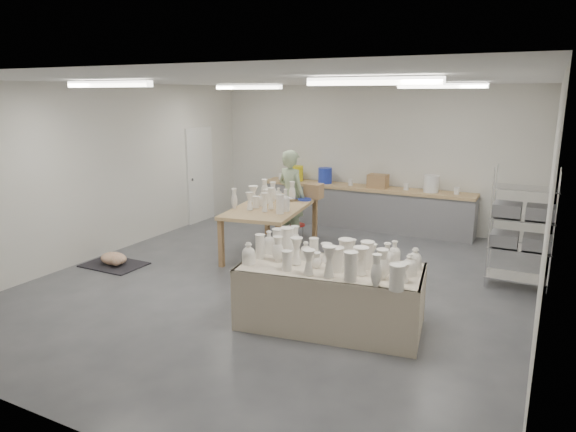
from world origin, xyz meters
The scene contains 9 objects.
room centered at (-0.11, 0.08, 2.06)m, with size 8.00×8.02×3.00m.
back_counter centered at (-0.01, 3.68, 0.49)m, with size 4.60×0.60×1.24m.
wire_shelf centered at (3.20, 1.40, 0.92)m, with size 0.88×0.48×1.80m.
drying_table centered at (1.23, -1.10, 0.44)m, with size 2.34×1.36×1.15m.
work_table centered at (-0.89, 1.37, 0.88)m, with size 1.49×2.45×1.24m.
rug centered at (-2.90, -0.63, 0.01)m, with size 1.00×0.70×0.02m, color black.
cat centered at (-2.88, -0.65, 0.13)m, with size 0.57×0.47×0.21m.
potter centered at (-0.90, 2.04, 0.90)m, with size 0.65×0.43×1.79m, color #94AA83.
red_stool centered at (-0.90, 2.31, 0.25)m, with size 0.32×0.32×0.28m.
Camera 1 is at (3.47, -6.60, 2.82)m, focal length 32.00 mm.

